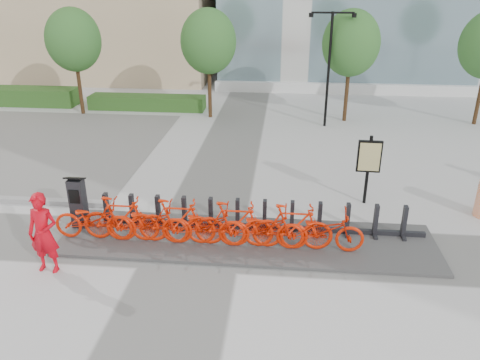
# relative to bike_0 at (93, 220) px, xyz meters

# --- Properties ---
(ground) EXTENTS (120.00, 120.00, 0.00)m
(ground) POSITION_rel_bike_0_xyz_m (2.60, 0.05, -0.61)
(ground) COLOR #B7B7B7
(hedge_b) EXTENTS (6.00, 1.20, 0.70)m
(hedge_b) POSITION_rel_bike_0_xyz_m (-2.40, 13.25, -0.26)
(hedge_b) COLOR #2E5A29
(hedge_b) RESTS_ON ground
(tree_0) EXTENTS (2.60, 2.60, 5.10)m
(tree_0) POSITION_rel_bike_0_xyz_m (-5.40, 12.05, 2.98)
(tree_0) COLOR #482C1A
(tree_0) RESTS_ON ground
(tree_1) EXTENTS (2.60, 2.60, 5.10)m
(tree_1) POSITION_rel_bike_0_xyz_m (1.10, 12.05, 2.98)
(tree_1) COLOR #482C1A
(tree_1) RESTS_ON ground
(tree_2) EXTENTS (2.60, 2.60, 5.10)m
(tree_2) POSITION_rel_bike_0_xyz_m (7.60, 12.05, 2.98)
(tree_2) COLOR #482C1A
(tree_2) RESTS_ON ground
(streetlamp) EXTENTS (2.00, 0.20, 5.00)m
(streetlamp) POSITION_rel_bike_0_xyz_m (6.60, 11.05, 2.52)
(streetlamp) COLOR black
(streetlamp) RESTS_ON ground
(dock_pad) EXTENTS (9.60, 2.40, 0.08)m
(dock_pad) POSITION_rel_bike_0_xyz_m (3.90, 0.35, -0.57)
(dock_pad) COLOR #434343
(dock_pad) RESTS_ON ground
(dock_rail_posts) EXTENTS (8.02, 0.50, 0.85)m
(dock_rail_posts) POSITION_rel_bike_0_xyz_m (3.96, 0.82, -0.11)
(dock_rail_posts) COLOR black
(dock_rail_posts) RESTS_ON dock_pad
(bike_0) EXTENTS (2.04, 0.71, 1.07)m
(bike_0) POSITION_rel_bike_0_xyz_m (0.00, 0.00, 0.00)
(bike_0) COLOR red
(bike_0) RESTS_ON dock_pad
(bike_1) EXTENTS (1.98, 0.56, 1.19)m
(bike_1) POSITION_rel_bike_0_xyz_m (0.72, 0.00, 0.06)
(bike_1) COLOR red
(bike_1) RESTS_ON dock_pad
(bike_2) EXTENTS (2.04, 0.71, 1.07)m
(bike_2) POSITION_rel_bike_0_xyz_m (1.44, 0.00, 0.00)
(bike_2) COLOR red
(bike_2) RESTS_ON dock_pad
(bike_3) EXTENTS (1.98, 0.56, 1.19)m
(bike_3) POSITION_rel_bike_0_xyz_m (2.16, 0.00, 0.06)
(bike_3) COLOR red
(bike_3) RESTS_ON dock_pad
(bike_4) EXTENTS (2.04, 0.71, 1.07)m
(bike_4) POSITION_rel_bike_0_xyz_m (2.88, 0.00, 0.00)
(bike_4) COLOR red
(bike_4) RESTS_ON dock_pad
(bike_5) EXTENTS (1.98, 0.56, 1.19)m
(bike_5) POSITION_rel_bike_0_xyz_m (3.60, 0.00, 0.06)
(bike_5) COLOR red
(bike_5) RESTS_ON dock_pad
(bike_6) EXTENTS (2.04, 0.71, 1.07)m
(bike_6) POSITION_rel_bike_0_xyz_m (4.32, 0.00, 0.00)
(bike_6) COLOR red
(bike_6) RESTS_ON dock_pad
(bike_7) EXTENTS (1.98, 0.56, 1.19)m
(bike_7) POSITION_rel_bike_0_xyz_m (5.04, 0.00, 0.06)
(bike_7) COLOR red
(bike_7) RESTS_ON dock_pad
(bike_8) EXTENTS (2.04, 0.71, 1.07)m
(bike_8) POSITION_rel_bike_0_xyz_m (5.76, 0.00, 0.00)
(bike_8) COLOR red
(bike_8) RESTS_ON dock_pad
(kiosk) EXTENTS (0.46, 0.38, 1.48)m
(kiosk) POSITION_rel_bike_0_xyz_m (-0.63, 0.60, 0.18)
(kiosk) COLOR black
(kiosk) RESTS_ON dock_pad
(worker_red) EXTENTS (0.73, 0.51, 1.94)m
(worker_red) POSITION_rel_bike_0_xyz_m (-0.57, -1.38, 0.36)
(worker_red) COLOR red
(worker_red) RESTS_ON ground
(map_sign) EXTENTS (0.70, 0.14, 2.12)m
(map_sign) POSITION_rel_bike_0_xyz_m (7.25, 2.96, 0.79)
(map_sign) COLOR black
(map_sign) RESTS_ON ground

